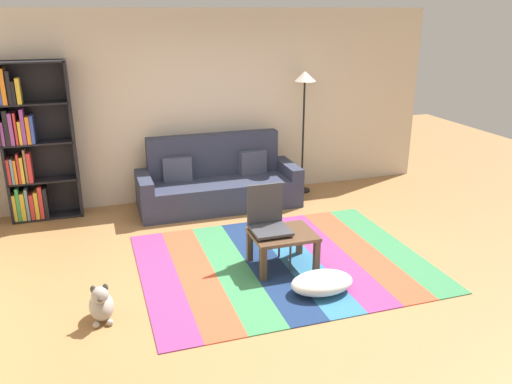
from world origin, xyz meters
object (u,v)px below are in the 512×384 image
at_px(couch, 218,183).
at_px(folding_chair, 268,219).
at_px(pouf, 322,283).
at_px(coffee_table, 283,239).
at_px(tv_remote, 287,229).
at_px(bookshelf, 30,149).
at_px(standing_lamp, 304,92).
at_px(dog, 101,304).

distance_m(couch, folding_chair, 1.95).
bearing_deg(couch, pouf, -82.14).
distance_m(coffee_table, tv_remote, 0.12).
xyz_separation_m(bookshelf, coffee_table, (2.62, -2.35, -0.63)).
distance_m(couch, tv_remote, 2.03).
distance_m(pouf, standing_lamp, 3.40).
height_order(pouf, dog, dog).
bearing_deg(bookshelf, standing_lamp, -1.09).
bearing_deg(dog, standing_lamp, 41.33).
bearing_deg(pouf, tv_remote, 98.92).
relative_size(dog, tv_remote, 2.65).
xyz_separation_m(bookshelf, pouf, (2.80, -2.99, -0.85)).
bearing_deg(standing_lamp, folding_chair, -121.50).
bearing_deg(tv_remote, couch, 107.43).
distance_m(bookshelf, coffee_table, 3.57).
bearing_deg(standing_lamp, bookshelf, 178.91).
xyz_separation_m(coffee_table, dog, (-1.93, -0.46, -0.17)).
xyz_separation_m(couch, pouf, (0.37, -2.71, -0.23)).
relative_size(coffee_table, tv_remote, 4.52).
bearing_deg(folding_chair, dog, -115.34).
height_order(standing_lamp, tv_remote, standing_lamp).
distance_m(couch, standing_lamp, 1.84).
bearing_deg(standing_lamp, dog, -138.67).
distance_m(dog, standing_lamp, 4.36).
relative_size(dog, standing_lamp, 0.22).
distance_m(dog, folding_chair, 1.93).
bearing_deg(dog, tv_remote, 14.44).
relative_size(couch, standing_lamp, 1.24).
height_order(pouf, folding_chair, folding_chair).
xyz_separation_m(couch, bookshelf, (-2.42, 0.28, 0.63)).
bearing_deg(bookshelf, dog, -76.06).
bearing_deg(pouf, dog, 175.09).
bearing_deg(folding_chair, bookshelf, -175.20).
height_order(tv_remote, folding_chair, folding_chair).
relative_size(pouf, standing_lamp, 0.35).
relative_size(couch, tv_remote, 15.07).
bearing_deg(tv_remote, coffee_table, -133.95).
height_order(pouf, standing_lamp, standing_lamp).
relative_size(coffee_table, folding_chair, 0.75).
xyz_separation_m(pouf, standing_lamp, (1.01, 2.92, 1.42)).
xyz_separation_m(dog, standing_lamp, (3.11, 2.74, 1.37)).
height_order(couch, pouf, couch).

